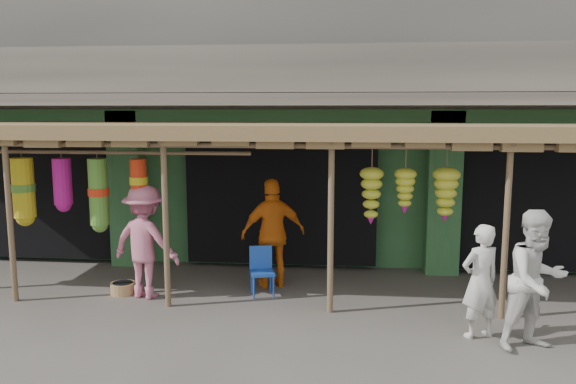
# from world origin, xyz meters

# --- Properties ---
(ground) EXTENTS (80.00, 80.00, 0.00)m
(ground) POSITION_xyz_m (0.00, 0.00, 0.00)
(ground) COLOR #514C47
(ground) RESTS_ON ground
(building) EXTENTS (16.40, 6.80, 7.00)m
(building) POSITION_xyz_m (-0.00, 4.87, 3.37)
(building) COLOR gray
(building) RESTS_ON ground
(awning) EXTENTS (14.00, 2.70, 2.79)m
(awning) POSITION_xyz_m (-0.16, 0.80, 2.57)
(awning) COLOR brown
(awning) RESTS_ON ground
(blue_chair) EXTENTS (0.47, 0.47, 0.79)m
(blue_chair) POSITION_xyz_m (-0.15, 0.55, 0.44)
(blue_chair) COLOR #1C4AB6
(blue_chair) RESTS_ON ground
(basket_right) EXTENTS (0.44, 0.44, 0.18)m
(basket_right) POSITION_xyz_m (-2.43, 0.31, 0.09)
(basket_right) COLOR #9C8649
(basket_right) RESTS_ON ground
(person_front) EXTENTS (0.66, 0.57, 1.54)m
(person_front) POSITION_xyz_m (3.00, -0.93, 0.77)
(person_front) COLOR silver
(person_front) RESTS_ON ground
(person_right) EXTENTS (1.07, 0.97, 1.80)m
(person_right) POSITION_xyz_m (3.60, -1.25, 0.90)
(person_right) COLOR silver
(person_right) RESTS_ON ground
(person_vendor) EXTENTS (1.19, 0.82, 1.87)m
(person_vendor) POSITION_xyz_m (0.00, 0.94, 0.94)
(person_vendor) COLOR orange
(person_vendor) RESTS_ON ground
(person_shopper) EXTENTS (1.33, 0.98, 1.83)m
(person_shopper) POSITION_xyz_m (-1.98, 0.21, 0.92)
(person_shopper) COLOR #CF6D8A
(person_shopper) RESTS_ON ground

